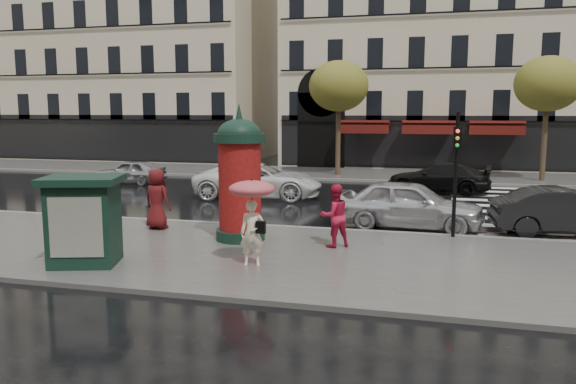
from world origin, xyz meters
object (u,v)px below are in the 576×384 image
(woman_red, at_px, (334,216))
(morris_column, at_px, (240,175))
(car_darkgrey, at_px, (567,212))
(newsstand, at_px, (84,219))
(woman_umbrella, at_px, (252,208))
(man_burgundy, at_px, (157,199))
(car_far_silver, at_px, (130,172))
(car_black, at_px, (439,178))
(car_silver, at_px, (409,204))
(traffic_light, at_px, (456,162))
(car_white, at_px, (258,180))

(woman_red, distance_m, morris_column, 2.96)
(car_darkgrey, bearing_deg, newsstand, 113.25)
(woman_red, relative_size, newsstand, 0.80)
(woman_umbrella, relative_size, car_darkgrey, 0.48)
(man_burgundy, xyz_separation_m, car_far_silver, (-7.01, 10.45, -0.44))
(woman_umbrella, bearing_deg, car_black, 73.20)
(car_silver, relative_size, car_black, 0.99)
(man_burgundy, xyz_separation_m, newsstand, (0.26, -4.18, 0.15))
(traffic_light, xyz_separation_m, car_black, (-0.37, 10.25, -1.64))
(morris_column, bearing_deg, car_darkgrey, 20.61)
(traffic_light, bearing_deg, woman_red, -147.58)
(morris_column, height_order, traffic_light, morris_column)
(morris_column, relative_size, traffic_light, 1.07)
(car_black, bearing_deg, newsstand, -21.55)
(car_far_silver, bearing_deg, woman_umbrella, 39.69)
(car_silver, xyz_separation_m, car_black, (0.98, 8.78, -0.11))
(woman_red, distance_m, car_black, 12.60)
(man_burgundy, xyz_separation_m, car_silver, (7.64, 2.56, -0.27))
(traffic_light, xyz_separation_m, car_white, (-8.05, 6.46, -1.55))
(woman_umbrella, bearing_deg, car_darkgrey, 36.46)
(woman_red, bearing_deg, car_white, -95.84)
(woman_umbrella, xyz_separation_m, car_darkgrey, (8.16, 6.03, -0.79))
(woman_red, xyz_separation_m, car_darkgrey, (6.57, 3.70, -0.25))
(woman_red, distance_m, car_far_silver, 17.14)
(woman_red, distance_m, man_burgundy, 5.88)
(morris_column, xyz_separation_m, car_white, (-2.08, 8.31, -1.22))
(man_burgundy, bearing_deg, car_far_silver, -42.18)
(car_far_silver, bearing_deg, car_darkgrey, 68.76)
(newsstand, bearing_deg, car_white, 86.68)
(man_burgundy, height_order, car_darkgrey, man_burgundy)
(man_burgundy, bearing_deg, woman_red, -175.23)
(woman_red, height_order, newsstand, newsstand)
(woman_red, xyz_separation_m, traffic_light, (3.19, 2.03, 1.35))
(car_black, height_order, car_far_silver, car_black)
(woman_umbrella, xyz_separation_m, traffic_light, (4.78, 4.36, 0.81))
(traffic_light, height_order, car_darkgrey, traffic_light)
(woman_red, bearing_deg, woman_umbrella, 20.12)
(morris_column, relative_size, newsstand, 1.83)
(car_silver, xyz_separation_m, car_far_silver, (-14.65, 7.89, -0.17))
(newsstand, xyz_separation_m, car_silver, (7.38, 6.74, -0.42))
(newsstand, height_order, car_far_silver, newsstand)
(car_far_silver, bearing_deg, woman_red, 48.76)
(traffic_light, relative_size, newsstand, 1.70)
(car_black, bearing_deg, man_burgundy, -30.51)
(traffic_light, xyz_separation_m, newsstand, (-8.73, -5.27, -1.11))
(woman_red, xyz_separation_m, car_black, (2.82, 12.28, -0.29))
(car_far_silver, bearing_deg, traffic_light, 60.06)
(woman_umbrella, distance_m, car_silver, 6.80)
(car_silver, distance_m, car_black, 8.83)
(woman_umbrella, height_order, car_black, woman_umbrella)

